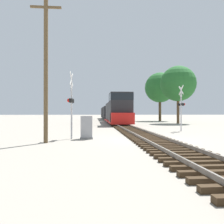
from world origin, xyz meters
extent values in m
plane|color=gray|center=(0.00, 0.00, 0.00)|extent=(400.00, 400.00, 0.00)
cube|color=#382819|center=(0.00, -8.10, 0.08)|extent=(2.60, 0.22, 0.16)
cube|color=#382819|center=(0.00, -7.50, 0.08)|extent=(2.60, 0.22, 0.16)
cube|color=#382819|center=(0.00, -6.90, 0.08)|extent=(2.60, 0.22, 0.16)
cube|color=#382819|center=(0.00, -6.30, 0.08)|extent=(2.60, 0.22, 0.16)
cube|color=#382819|center=(0.00, -5.70, 0.08)|extent=(2.60, 0.22, 0.16)
cube|color=#382819|center=(0.00, -5.10, 0.08)|extent=(2.60, 0.22, 0.16)
cube|color=#382819|center=(0.00, -4.50, 0.08)|extent=(2.60, 0.22, 0.16)
cube|color=#382819|center=(0.00, -3.90, 0.08)|extent=(2.60, 0.22, 0.16)
cube|color=#382819|center=(0.00, -3.30, 0.08)|extent=(2.60, 0.22, 0.16)
cube|color=#382819|center=(0.00, -2.70, 0.08)|extent=(2.60, 0.22, 0.16)
cube|color=#382819|center=(0.00, -2.10, 0.08)|extent=(2.60, 0.22, 0.16)
cube|color=#382819|center=(0.00, -1.50, 0.08)|extent=(2.60, 0.22, 0.16)
cube|color=#382819|center=(0.00, -0.90, 0.08)|extent=(2.60, 0.22, 0.16)
cube|color=#382819|center=(0.00, -0.30, 0.08)|extent=(2.60, 0.22, 0.16)
cube|color=#382819|center=(0.00, 0.30, 0.08)|extent=(2.60, 0.22, 0.16)
cube|color=#382819|center=(0.00, 0.90, 0.08)|extent=(2.60, 0.22, 0.16)
cube|color=#382819|center=(0.00, 1.50, 0.08)|extent=(2.60, 0.22, 0.16)
cube|color=#382819|center=(0.00, 2.10, 0.08)|extent=(2.60, 0.22, 0.16)
cube|color=#382819|center=(0.00, 2.70, 0.08)|extent=(2.60, 0.22, 0.16)
cube|color=#382819|center=(0.00, 3.30, 0.08)|extent=(2.60, 0.22, 0.16)
cube|color=#382819|center=(0.00, 3.90, 0.08)|extent=(2.60, 0.22, 0.16)
cube|color=#382819|center=(0.00, 4.50, 0.08)|extent=(2.60, 0.22, 0.16)
cube|color=#382819|center=(0.00, 5.10, 0.08)|extent=(2.60, 0.22, 0.16)
cube|color=#382819|center=(0.00, 5.70, 0.08)|extent=(2.60, 0.22, 0.16)
cube|color=#382819|center=(0.00, 6.30, 0.08)|extent=(2.60, 0.22, 0.16)
cube|color=#382819|center=(0.00, 6.90, 0.08)|extent=(2.60, 0.22, 0.16)
cube|color=#382819|center=(0.00, 7.50, 0.08)|extent=(2.60, 0.22, 0.16)
cube|color=#382819|center=(0.00, 8.10, 0.08)|extent=(2.60, 0.22, 0.16)
cube|color=#382819|center=(0.00, 8.70, 0.08)|extent=(2.60, 0.22, 0.16)
cube|color=#382819|center=(0.00, 9.30, 0.08)|extent=(2.60, 0.22, 0.16)
cube|color=#382819|center=(0.00, 9.90, 0.08)|extent=(2.60, 0.22, 0.16)
cube|color=#382819|center=(0.00, 10.50, 0.08)|extent=(2.60, 0.22, 0.16)
cube|color=#382819|center=(0.00, 11.10, 0.08)|extent=(2.60, 0.22, 0.16)
cube|color=#382819|center=(0.00, 11.70, 0.08)|extent=(2.60, 0.22, 0.16)
cube|color=#382819|center=(0.00, 12.30, 0.08)|extent=(2.60, 0.22, 0.16)
cube|color=#382819|center=(0.00, 12.90, 0.08)|extent=(2.60, 0.22, 0.16)
cube|color=#382819|center=(0.00, 13.50, 0.08)|extent=(2.60, 0.22, 0.16)
cube|color=#382819|center=(0.00, 14.10, 0.08)|extent=(2.60, 0.22, 0.16)
cube|color=#382819|center=(0.00, 14.70, 0.08)|extent=(2.60, 0.22, 0.16)
cube|color=#382819|center=(0.00, 15.30, 0.08)|extent=(2.60, 0.22, 0.16)
cube|color=#382819|center=(0.00, 15.90, 0.08)|extent=(2.60, 0.22, 0.16)
cube|color=#382819|center=(0.00, 16.50, 0.08)|extent=(2.60, 0.22, 0.16)
cube|color=#382819|center=(0.00, 17.10, 0.08)|extent=(2.60, 0.22, 0.16)
cube|color=#382819|center=(0.00, 17.70, 0.08)|extent=(2.60, 0.22, 0.16)
cube|color=#382819|center=(0.00, 18.30, 0.08)|extent=(2.60, 0.22, 0.16)
cube|color=#382819|center=(0.00, 18.90, 0.08)|extent=(2.60, 0.22, 0.16)
cube|color=#382819|center=(0.00, 19.50, 0.08)|extent=(2.60, 0.22, 0.16)
cube|color=slate|center=(-0.72, 0.00, 0.23)|extent=(0.07, 160.00, 0.15)
cube|color=slate|center=(0.72, 0.00, 0.23)|extent=(0.07, 160.00, 0.15)
cube|color=#232326|center=(0.00, 25.64, 1.96)|extent=(2.53, 13.37, 3.30)
cube|color=#232326|center=(0.00, 16.28, 2.42)|extent=(2.97, 4.20, 4.23)
cube|color=black|center=(0.00, 16.28, 3.92)|extent=(3.00, 4.25, 0.93)
cube|color=red|center=(0.00, 14.18, 1.05)|extent=(2.97, 1.91, 1.48)
cube|color=red|center=(0.00, 22.78, 0.43)|extent=(3.03, 18.72, 0.24)
cube|color=black|center=(0.00, 16.57, 0.50)|extent=(1.58, 2.20, 1.00)
cube|color=black|center=(0.00, 28.99, 0.50)|extent=(1.58, 2.20, 1.00)
cube|color=black|center=(0.00, 40.02, 1.82)|extent=(2.83, 12.33, 3.01)
cube|color=black|center=(0.00, 36.01, 0.45)|extent=(1.58, 2.20, 0.90)
cube|color=black|center=(0.00, 44.02, 0.45)|extent=(1.58, 2.20, 0.90)
cube|color=black|center=(0.00, 53.87, 1.82)|extent=(2.83, 12.33, 3.01)
cube|color=black|center=(0.00, 49.86, 0.45)|extent=(1.58, 2.20, 0.90)
cube|color=black|center=(0.00, 57.87, 0.45)|extent=(1.58, 2.20, 0.90)
cylinder|color=#B7B7BC|center=(-5.15, 1.10, 2.19)|extent=(0.12, 0.12, 4.38)
cube|color=white|center=(-5.15, 1.10, 4.08)|extent=(0.11, 0.93, 0.93)
cube|color=white|center=(-5.15, 1.10, 4.08)|extent=(0.11, 0.93, 0.93)
cube|color=black|center=(-5.15, 1.10, 2.60)|extent=(0.14, 0.86, 0.06)
cylinder|color=black|center=(-5.12, 1.45, 2.60)|extent=(0.21, 0.31, 0.30)
sphere|color=red|center=(-5.22, 1.46, 2.60)|extent=(0.26, 0.26, 0.26)
cylinder|color=black|center=(-5.15, 1.10, 2.60)|extent=(0.21, 0.31, 0.30)
sphere|color=red|center=(-5.25, 1.11, 2.60)|extent=(0.26, 0.26, 0.26)
cylinder|color=black|center=(-5.18, 0.75, 2.60)|extent=(0.21, 0.31, 0.30)
sphere|color=red|center=(-5.28, 0.76, 2.60)|extent=(0.26, 0.26, 0.26)
cube|color=white|center=(-5.15, 1.10, 3.53)|extent=(0.06, 0.32, 0.20)
cylinder|color=#B7B7BC|center=(4.81, 6.67, 2.14)|extent=(0.12, 0.12, 4.28)
cube|color=white|center=(4.81, 6.67, 3.98)|extent=(0.11, 0.93, 0.93)
cube|color=white|center=(4.81, 6.67, 3.98)|extent=(0.11, 0.93, 0.93)
cube|color=black|center=(4.81, 6.67, 2.60)|extent=(0.14, 0.86, 0.06)
cylinder|color=black|center=(4.85, 6.32, 2.60)|extent=(0.21, 0.31, 0.30)
sphere|color=red|center=(4.94, 6.33, 2.60)|extent=(0.26, 0.26, 0.26)
cylinder|color=black|center=(4.78, 7.02, 2.60)|extent=(0.21, 0.31, 0.30)
sphere|color=red|center=(4.88, 7.03, 2.60)|extent=(0.26, 0.26, 0.26)
cube|color=white|center=(4.81, 6.67, 3.43)|extent=(0.06, 0.32, 0.20)
cube|color=slate|center=(-4.12, 0.98, 0.06)|extent=(0.86, 0.63, 0.12)
cube|color=#939399|center=(-4.12, 0.98, 0.84)|extent=(0.78, 0.58, 1.45)
cylinder|color=brown|center=(-6.45, -0.82, 4.31)|extent=(0.25, 0.25, 8.62)
cube|color=brown|center=(-6.45, -0.82, 8.02)|extent=(1.80, 0.12, 0.12)
cylinder|color=brown|center=(10.40, 21.65, 2.46)|extent=(0.45, 0.45, 4.92)
sphere|color=#236028|center=(10.40, 21.65, 6.70)|extent=(5.93, 5.93, 5.93)
cylinder|color=#473521|center=(10.75, 33.01, 2.70)|extent=(0.58, 0.58, 5.39)
sphere|color=#236028|center=(10.75, 33.01, 7.36)|extent=(6.58, 6.58, 6.58)
camera|label=1|loc=(-3.58, -13.93, 1.76)|focal=35.00mm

